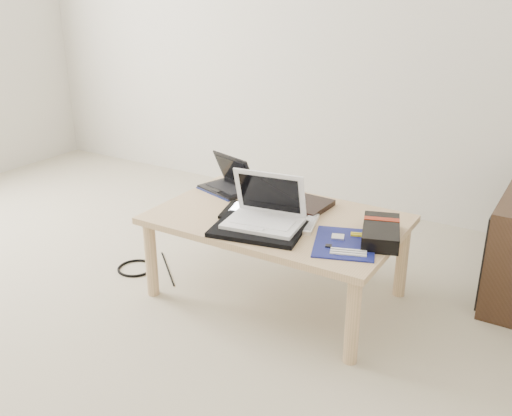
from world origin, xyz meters
The scene contains 13 objects.
ground centered at (0.00, 0.00, 0.00)m, with size 4.00×4.00×0.00m, color #B6AA94.
coffee_table centered at (0.73, 0.74, 0.35)m, with size 1.10×0.70×0.40m.
book centered at (0.76, 0.90, 0.41)m, with size 0.28×0.23×0.03m.
netbook centered at (0.34, 0.92, 0.44)m, with size 0.30×0.26×0.18m.
tablet centered at (0.62, 0.72, 0.41)m, with size 0.33×0.28×0.02m.
remote centered at (0.90, 0.72, 0.41)m, with size 0.10×0.21×0.02m.
neoprene_sleeve centered at (0.73, 0.56, 0.41)m, with size 0.37×0.27×0.02m, color black.
white_laptop centered at (0.74, 0.61, 0.47)m, with size 0.35×0.27×0.22m.
motherboard centered at (1.10, 0.63, 0.40)m, with size 0.33×0.36×0.01m.
gpu_box centered at (1.21, 0.75, 0.43)m, with size 0.23×0.32×0.06m.
cable_coil centered at (0.55, 0.72, 0.41)m, with size 0.09×0.09×0.01m, color black.
floor_cable_coil centered at (-0.02, 0.58, 0.01)m, with size 0.19×0.19×0.01m, color black.
floor_cable_trail centered at (0.12, 0.67, 0.00)m, with size 0.01×0.01×0.38m, color black.
Camera 1 is at (1.87, -1.34, 1.39)m, focal length 40.00 mm.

